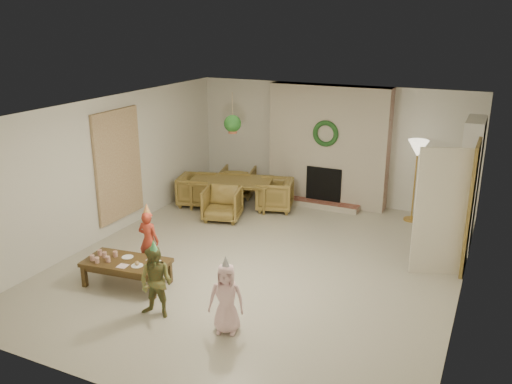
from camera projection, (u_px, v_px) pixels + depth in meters
The scene contains 56 objects.
floor at pixel (262, 263), 8.63m from camera, with size 7.00×7.00×0.00m, color #B7B29E.
ceiling at pixel (263, 109), 7.86m from camera, with size 7.00×7.00×0.00m, color white.
wall_back at pixel (331, 144), 11.25m from camera, with size 7.00×7.00×0.00m, color silver.
wall_front at pixel (115, 288), 5.24m from camera, with size 7.00×7.00×0.00m, color silver.
wall_left at pixel (109, 168), 9.46m from camera, with size 7.00×7.00×0.00m, color silver.
wall_right at pixel (469, 219), 7.03m from camera, with size 7.00×7.00×0.00m, color silver.
fireplace_mass at pixel (328, 146), 11.08m from camera, with size 2.50×0.40×2.50m, color #511A15.
fireplace_hearth at pixel (321, 205), 11.15m from camera, with size 1.60×0.30×0.12m, color maroon.
fireplace_firebox at pixel (324, 185), 11.18m from camera, with size 0.75×0.12×0.75m, color black.
fireplace_wreath at pixel (325, 134), 10.79m from camera, with size 0.54×0.54×0.10m, color #19431C.
floor_lamp_base at pixel (411, 219), 10.46m from camera, with size 0.30×0.30×0.03m, color gold.
floor_lamp_post at pixel (415, 184), 10.23m from camera, with size 0.03×0.03×1.44m, color gold.
floor_lamp_shade at pixel (418, 149), 10.02m from camera, with size 0.38×0.38×0.32m, color beige.
bookshelf_carcass at pixel (469, 182), 9.12m from camera, with size 0.30×1.00×2.20m, color white.
bookshelf_shelf_a at pixel (463, 218), 9.33m from camera, with size 0.30×0.92×0.03m, color white.
bookshelf_shelf_b at pixel (466, 196), 9.20m from camera, with size 0.30×0.92×0.03m, color white.
bookshelf_shelf_c at pixel (469, 174), 9.08m from camera, with size 0.30×0.92×0.03m, color white.
bookshelf_shelf_d at pixel (472, 151), 8.96m from camera, with size 0.30×0.92×0.03m, color white.
books_row_lower at pixel (462, 213), 9.16m from camera, with size 0.20×0.40×0.24m, color #B32121.
books_row_mid at pixel (466, 187), 9.21m from camera, with size 0.20×0.44×0.24m, color navy.
books_row_upper at pixel (468, 168), 8.96m from camera, with size 0.20×0.36×0.22m, color #B58F26.
door_frame at pixel (471, 207), 8.15m from camera, with size 0.05×0.86×2.04m, color olive.
door_leaf at pixel (441, 213), 7.98m from camera, with size 0.05×0.80×2.00m, color beige.
curtain_panel at pixel (118, 165), 9.62m from camera, with size 0.06×1.20×2.00m, color #C9B78E.
dining_table at pixel (231, 194), 11.10m from camera, with size 1.68×0.94×0.59m, color olive.
dining_chair_near at pixel (222, 204), 10.40m from camera, with size 0.70×0.72×0.65m, color olive.
dining_chair_far at pixel (238, 182), 11.78m from camera, with size 0.70×0.72×0.65m, color olive.
dining_chair_left at pixel (197, 190), 11.22m from camera, with size 0.70×0.72×0.65m, color olive.
dining_chair_right at pixel (275, 195), 10.94m from camera, with size 0.70×0.72×0.65m, color olive.
hanging_plant_cord at pixel (232, 111), 9.78m from camera, with size 0.01×0.01×0.70m, color tan.
hanging_plant_pot at pixel (233, 130), 9.89m from camera, with size 0.16×0.16×0.12m, color brown.
hanging_plant_foliage at pixel (233, 124), 9.85m from camera, with size 0.32×0.32×0.32m, color #194B19.
coffee_table_top at pixel (126, 263), 7.83m from camera, with size 1.25×0.62×0.06m, color #4E391A.
coffee_table_apron at pixel (127, 267), 7.85m from camera, with size 1.15×0.53×0.08m, color #4E391A.
coffee_leg_fl at pixel (84, 276), 7.83m from camera, with size 0.07×0.07×0.33m, color #4E391A.
coffee_leg_fr at pixel (153, 288), 7.49m from camera, with size 0.07×0.07×0.33m, color #4E391A.
coffee_leg_bl at pixel (104, 262), 8.29m from camera, with size 0.07×0.07×0.33m, color #4E391A.
coffee_leg_br at pixel (170, 272), 7.95m from camera, with size 0.07×0.07×0.33m, color #4E391A.
cup_a at pixel (92, 258), 7.82m from camera, with size 0.07×0.07×0.09m, color silver.
cup_b at pixel (100, 252), 7.99m from camera, with size 0.07×0.07×0.09m, color silver.
cup_c at pixel (97, 260), 7.74m from camera, with size 0.07×0.07×0.09m, color silver.
cup_d at pixel (105, 255), 7.92m from camera, with size 0.07×0.07×0.09m, color silver.
cup_e at pixel (108, 259), 7.77m from camera, with size 0.07×0.07×0.09m, color silver.
cup_f at pixel (115, 254), 7.95m from camera, with size 0.07×0.07×0.09m, color silver.
plate_a at pixel (128, 257), 7.94m from camera, with size 0.17×0.17×0.01m, color white.
plate_b at pixel (137, 266), 7.66m from camera, with size 0.17×0.17×0.01m, color white.
plate_c at pixel (156, 262), 7.78m from camera, with size 0.17×0.17×0.01m, color white.
food_scoop at pixel (137, 263), 7.65m from camera, with size 0.07×0.07×0.07m, color tan.
napkin_left at pixel (123, 266), 7.65m from camera, with size 0.14×0.14×0.01m, color #EFB0BA.
napkin_right at pixel (152, 259), 7.87m from camera, with size 0.14×0.14×0.01m, color #EFB0BA.
child_red at pixel (149, 240), 8.30m from camera, with size 0.35×0.23×0.96m, color #C43F2A.
party_hat_red at pixel (147, 209), 8.14m from camera, with size 0.13×0.13×0.18m, color #ECDC4E.
child_plaid at pixel (156, 282), 6.95m from camera, with size 0.48×0.37×0.98m, color #956128.
party_hat_plaid at pixel (154, 245), 6.79m from camera, with size 0.12×0.12×0.16m, color #53C271.
child_pink at pixel (226, 298), 6.61m from camera, with size 0.45×0.29×0.92m, color #FDCACF.
party_hat_pink at pixel (226, 262), 6.46m from camera, with size 0.12×0.12×0.17m, color #B1B1B8.
Camera 1 is at (3.26, -7.14, 3.78)m, focal length 37.37 mm.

